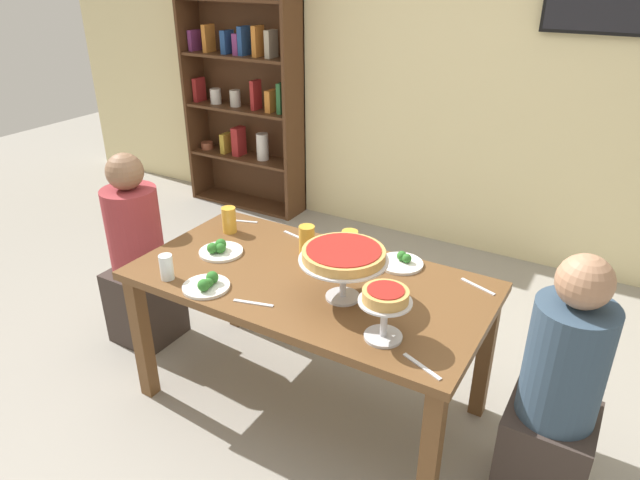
{
  "coord_description": "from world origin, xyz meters",
  "views": [
    {
      "loc": [
        1.2,
        -1.93,
        2.05
      ],
      "look_at": [
        0.0,
        0.1,
        0.89
      ],
      "focal_mm": 31.91,
      "sensor_mm": 36.0,
      "label": 1
    }
  ],
  "objects_px": {
    "beer_glass_amber_spare": "(350,247)",
    "cutlery_spare_fork": "(296,236)",
    "dining_table": "(309,294)",
    "salad_plate_near_diner": "(207,285)",
    "deep_dish_pizza_stand": "(344,257)",
    "cutlery_knife_near": "(253,303)",
    "diner_head_west": "(139,265)",
    "salad_plate_spare": "(220,250)",
    "cutlery_fork_near": "(242,221)",
    "diner_head_east": "(555,405)",
    "personal_pizza_stand": "(385,303)",
    "bookshelf": "(243,80)",
    "cutlery_fork_far": "(422,366)",
    "beer_glass_amber_short": "(307,240)",
    "water_glass_clear_near": "(167,267)",
    "salad_plate_far_diner": "(401,262)",
    "cutlery_knife_far": "(478,286)",
    "beer_glass_amber_tall": "(229,220)"
  },
  "relations": [
    {
      "from": "beer_glass_amber_spare",
      "to": "cutlery_spare_fork",
      "type": "distance_m",
      "value": 0.4
    },
    {
      "from": "dining_table",
      "to": "salad_plate_near_diner",
      "type": "relative_size",
      "value": 7.76
    },
    {
      "from": "deep_dish_pizza_stand",
      "to": "salad_plate_near_diner",
      "type": "relative_size",
      "value": 1.8
    },
    {
      "from": "deep_dish_pizza_stand",
      "to": "cutlery_knife_near",
      "type": "distance_m",
      "value": 0.43
    },
    {
      "from": "diner_head_west",
      "to": "beer_glass_amber_spare",
      "type": "xyz_separation_m",
      "value": [
        1.23,
        0.23,
        0.33
      ]
    },
    {
      "from": "deep_dish_pizza_stand",
      "to": "salad_plate_spare",
      "type": "height_order",
      "value": "deep_dish_pizza_stand"
    },
    {
      "from": "salad_plate_spare",
      "to": "cutlery_fork_near",
      "type": "distance_m",
      "value": 0.39
    },
    {
      "from": "dining_table",
      "to": "salad_plate_spare",
      "type": "bearing_deg",
      "value": -177.48
    },
    {
      "from": "diner_head_east",
      "to": "personal_pizza_stand",
      "type": "height_order",
      "value": "diner_head_east"
    },
    {
      "from": "deep_dish_pizza_stand",
      "to": "personal_pizza_stand",
      "type": "relative_size",
      "value": 1.75
    },
    {
      "from": "bookshelf",
      "to": "beer_glass_amber_spare",
      "type": "relative_size",
      "value": 13.33
    },
    {
      "from": "dining_table",
      "to": "cutlery_fork_far",
      "type": "height_order",
      "value": "cutlery_fork_far"
    },
    {
      "from": "bookshelf",
      "to": "salad_plate_spare",
      "type": "distance_m",
      "value": 2.49
    },
    {
      "from": "beer_glass_amber_short",
      "to": "diner_head_west",
      "type": "bearing_deg",
      "value": -169.1
    },
    {
      "from": "diner_head_east",
      "to": "cutlery_spare_fork",
      "type": "height_order",
      "value": "diner_head_east"
    },
    {
      "from": "cutlery_fork_near",
      "to": "cutlery_fork_far",
      "type": "relative_size",
      "value": 1.0
    },
    {
      "from": "salad_plate_spare",
      "to": "cutlery_fork_far",
      "type": "distance_m",
      "value": 1.24
    },
    {
      "from": "bookshelf",
      "to": "beer_glass_amber_short",
      "type": "relative_size",
      "value": 14.45
    },
    {
      "from": "bookshelf",
      "to": "water_glass_clear_near",
      "type": "relative_size",
      "value": 18.47
    },
    {
      "from": "salad_plate_far_diner",
      "to": "bookshelf",
      "type": "bearing_deg",
      "value": 142.67
    },
    {
      "from": "cutlery_knife_far",
      "to": "salad_plate_spare",
      "type": "bearing_deg",
      "value": 36.18
    },
    {
      "from": "dining_table",
      "to": "salad_plate_far_diner",
      "type": "bearing_deg",
      "value": 46.2
    },
    {
      "from": "dining_table",
      "to": "beer_glass_amber_tall",
      "type": "distance_m",
      "value": 0.68
    },
    {
      "from": "personal_pizza_stand",
      "to": "salad_plate_spare",
      "type": "distance_m",
      "value": 1.03
    },
    {
      "from": "salad_plate_near_diner",
      "to": "cutlery_spare_fork",
      "type": "distance_m",
      "value": 0.65
    },
    {
      "from": "bookshelf",
      "to": "beer_glass_amber_short",
      "type": "xyz_separation_m",
      "value": [
        1.77,
        -1.83,
        -0.31
      ]
    },
    {
      "from": "beer_glass_amber_tall",
      "to": "salad_plate_spare",
      "type": "bearing_deg",
      "value": -62.5
    },
    {
      "from": "cutlery_knife_near",
      "to": "cutlery_fork_far",
      "type": "xyz_separation_m",
      "value": [
        0.77,
        -0.03,
        0.0
      ]
    },
    {
      "from": "beer_glass_amber_short",
      "to": "salad_plate_spare",
      "type": "bearing_deg",
      "value": -150.64
    },
    {
      "from": "water_glass_clear_near",
      "to": "cutlery_spare_fork",
      "type": "relative_size",
      "value": 0.67
    },
    {
      "from": "beer_glass_amber_short",
      "to": "cutlery_fork_far",
      "type": "bearing_deg",
      "value": -33.14
    },
    {
      "from": "beer_glass_amber_tall",
      "to": "water_glass_clear_near",
      "type": "xyz_separation_m",
      "value": [
        0.07,
        -0.54,
        -0.01
      ]
    },
    {
      "from": "cutlery_knife_near",
      "to": "bookshelf",
      "type": "bearing_deg",
      "value": 112.75
    },
    {
      "from": "dining_table",
      "to": "cutlery_spare_fork",
      "type": "relative_size",
      "value": 9.14
    },
    {
      "from": "cutlery_knife_near",
      "to": "deep_dish_pizza_stand",
      "type": "bearing_deg",
      "value": 22.3
    },
    {
      "from": "beer_glass_amber_short",
      "to": "beer_glass_amber_spare",
      "type": "height_order",
      "value": "beer_glass_amber_spare"
    },
    {
      "from": "cutlery_fork_far",
      "to": "cutlery_knife_far",
      "type": "bearing_deg",
      "value": 111.84
    },
    {
      "from": "water_glass_clear_near",
      "to": "cutlery_knife_near",
      "type": "distance_m",
      "value": 0.47
    },
    {
      "from": "diner_head_east",
      "to": "salad_plate_spare",
      "type": "xyz_separation_m",
      "value": [
        -1.63,
        -0.03,
        0.27
      ]
    },
    {
      "from": "diner_head_east",
      "to": "cutlery_fork_near",
      "type": "xyz_separation_m",
      "value": [
        -1.78,
        0.33,
        0.25
      ]
    },
    {
      "from": "personal_pizza_stand",
      "to": "salad_plate_near_diner",
      "type": "distance_m",
      "value": 0.84
    },
    {
      "from": "water_glass_clear_near",
      "to": "salad_plate_near_diner",
      "type": "bearing_deg",
      "value": 6.41
    },
    {
      "from": "beer_glass_amber_spare",
      "to": "cutlery_knife_far",
      "type": "height_order",
      "value": "beer_glass_amber_spare"
    },
    {
      "from": "salad_plate_spare",
      "to": "beer_glass_amber_short",
      "type": "height_order",
      "value": "beer_glass_amber_short"
    },
    {
      "from": "diner_head_east",
      "to": "water_glass_clear_near",
      "type": "height_order",
      "value": "diner_head_east"
    },
    {
      "from": "dining_table",
      "to": "salad_plate_far_diner",
      "type": "height_order",
      "value": "salad_plate_far_diner"
    },
    {
      "from": "salad_plate_far_diner",
      "to": "beer_glass_amber_spare",
      "type": "xyz_separation_m",
      "value": [
        -0.23,
        -0.11,
        0.07
      ]
    },
    {
      "from": "bookshelf",
      "to": "cutlery_knife_near",
      "type": "height_order",
      "value": "bookshelf"
    },
    {
      "from": "beer_glass_amber_spare",
      "to": "cutlery_knife_near",
      "type": "distance_m",
      "value": 0.57
    },
    {
      "from": "personal_pizza_stand",
      "to": "beer_glass_amber_short",
      "type": "bearing_deg",
      "value": 144.51
    }
  ]
}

